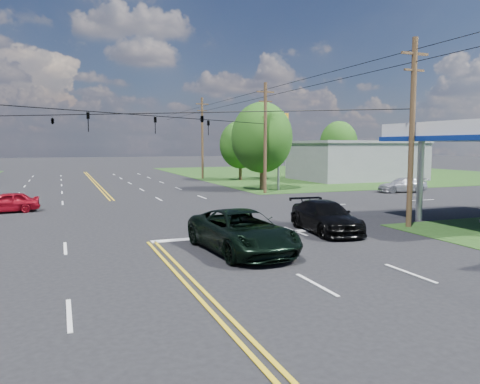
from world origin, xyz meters
name	(u,v)px	position (x,y,z in m)	size (l,w,h in m)	color
ground	(127,216)	(0.00, 12.00, 0.00)	(280.00, 280.00, 0.00)	black
grass_ne	(336,173)	(35.00, 44.00, 0.00)	(46.00, 48.00, 0.03)	#1C3B12
stop_bar	(257,234)	(5.00, 4.00, 0.00)	(10.00, 0.50, 0.02)	silver
retail_ne	(356,161)	(30.00, 32.00, 2.20)	(14.00, 10.00, 4.40)	slate
pole_se	(412,131)	(13.00, 3.00, 4.92)	(1.60, 0.28, 9.50)	#492B1F
pole_ne	(265,137)	(13.00, 21.00, 4.92)	(1.60, 0.28, 9.50)	#492B1F
pole_right_far	(202,137)	(13.00, 40.00, 5.17)	(1.60, 0.28, 10.00)	#492B1F
span_wire_signals	(124,114)	(0.00, 12.00, 6.00)	(26.00, 18.00, 1.13)	black
power_lines	(128,62)	(0.00, 10.00, 8.60)	(26.04, 100.00, 0.64)	black
tree_right_a	(262,138)	(14.00, 24.00, 4.87)	(5.70, 5.70, 8.18)	#492B1F
tree_right_b	(240,145)	(16.50, 36.00, 4.22)	(4.94, 4.94, 7.09)	#492B1F
tree_far_r	(339,142)	(34.00, 42.00, 4.54)	(5.32, 5.32, 7.63)	#492B1F
pickup_dkgreen	(242,231)	(3.00, 0.89, 0.82)	(2.73, 5.91, 1.64)	black
suv_black	(325,217)	(8.34, 3.42, 0.74)	(2.08, 5.12, 1.49)	black
sedan_red	(7,202)	(-6.75, 16.17, 0.64)	(1.52, 3.78, 1.29)	maroon
sedan_far	(402,185)	(24.81, 17.50, 0.64)	(1.81, 4.44, 1.29)	silver
polesign_ne	(279,131)	(15.29, 23.07, 5.51)	(2.00, 0.56, 7.22)	#A5A5AA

